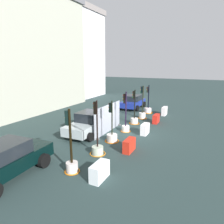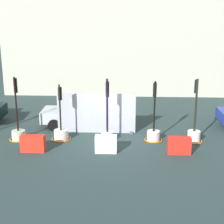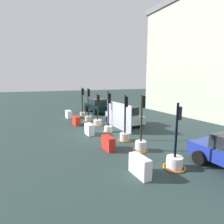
{
  "view_description": "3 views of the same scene",
  "coord_description": "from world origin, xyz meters",
  "views": [
    {
      "loc": [
        -13.73,
        -5.34,
        5.11
      ],
      "look_at": [
        -1.26,
        0.8,
        1.77
      ],
      "focal_mm": 32.28,
      "sensor_mm": 36.0,
      "label": 1
    },
    {
      "loc": [
        1.04,
        -15.53,
        5.86
      ],
      "look_at": [
        0.29,
        0.01,
        1.54
      ],
      "focal_mm": 54.29,
      "sensor_mm": 36.0,
      "label": 2
    },
    {
      "loc": [
        12.38,
        -5.43,
        3.88
      ],
      "look_at": [
        0.32,
        0.45,
        1.58
      ],
      "focal_mm": 29.45,
      "sensor_mm": 36.0,
      "label": 3
    }
  ],
  "objects": [
    {
      "name": "car_black_sedan",
      "position": [
        -8.34,
        2.74,
        0.82
      ],
      "size": [
        4.57,
        2.38,
        1.66
      ],
      "color": "black",
      "rests_on": "ground_plane"
    },
    {
      "name": "construction_barrier_0",
      "position": [
        -6.64,
        -1.22,
        0.39
      ],
      "size": [
        1.11,
        0.48,
        0.78
      ],
      "color": "white",
      "rests_on": "ground_plane"
    },
    {
      "name": "site_fence_panel",
      "position": [
        -0.61,
        1.45,
        1.02
      ],
      "size": [
        4.11,
        0.5,
        2.12
      ],
      "color": "#9398A5",
      "rests_on": "ground_plane"
    },
    {
      "name": "ground_plane",
      "position": [
        0.0,
        0.0,
        0.0
      ],
      "size": [
        120.0,
        120.0,
        0.0
      ],
      "primitive_type": "plane",
      "color": "#253635"
    },
    {
      "name": "construction_barrier_1",
      "position": [
        -3.24,
        -1.32,
        0.38
      ],
      "size": [
        1.09,
        0.43,
        0.76
      ],
      "color": "red",
      "rests_on": "ground_plane"
    },
    {
      "name": "traffic_light_2",
      "position": [
        -2.27,
        0.31,
        0.41
      ],
      "size": [
        0.96,
        0.96,
        2.8
      ],
      "color": "beige",
      "rests_on": "ground_plane"
    },
    {
      "name": "traffic_light_6",
      "position": [
        6.69,
        0.45,
        0.41
      ],
      "size": [
        1.01,
        1.01,
        2.96
      ],
      "color": "silver",
      "rests_on": "ground_plane"
    },
    {
      "name": "traffic_light_5",
      "position": [
        4.29,
        0.31,
        0.54
      ],
      "size": [
        0.85,
        0.85,
        3.13
      ],
      "color": "silver",
      "rests_on": "ground_plane"
    },
    {
      "name": "construction_barrier_4",
      "position": [
        6.55,
        -1.32,
        0.42
      ],
      "size": [
        1.13,
        0.39,
        0.84
      ],
      "color": "silver",
      "rests_on": "ground_plane"
    },
    {
      "name": "traffic_light_0",
      "position": [
        -6.67,
        0.31,
        0.64
      ],
      "size": [
        0.75,
        0.75,
        3.14
      ],
      "color": "beige",
      "rests_on": "ground_plane"
    },
    {
      "name": "traffic_light_1",
      "position": [
        -4.4,
        0.2,
        0.45
      ],
      "size": [
        0.92,
        0.92,
        3.17
      ],
      "color": "#ABB7A1",
      "rests_on": "ground_plane"
    },
    {
      "name": "traffic_light_3",
      "position": [
        0.04,
        0.28,
        0.58
      ],
      "size": [
        0.78,
        0.78,
        3.1
      ],
      "color": "silver",
      "rests_on": "ground_plane"
    },
    {
      "name": "construction_barrier_3",
      "position": [
        3.36,
        -1.26,
        0.38
      ],
      "size": [
        1.03,
        0.4,
        0.77
      ],
      "color": "red",
      "rests_on": "ground_plane"
    },
    {
      "name": "construction_barrier_2",
      "position": [
        0.08,
        -1.26,
        0.4
      ],
      "size": [
        0.97,
        0.43,
        0.79
      ],
      "color": "white",
      "rests_on": "ground_plane"
    },
    {
      "name": "traffic_light_4",
      "position": [
        2.33,
        0.41,
        0.48
      ],
      "size": [
        0.9,
        0.9,
        2.98
      ],
      "color": "beige",
      "rests_on": "ground_plane"
    },
    {
      "name": "car_silver_hatchback",
      "position": [
        -1.61,
        2.62,
        0.79
      ],
      "size": [
        4.13,
        2.24,
        1.62
      ],
      "color": "#A8B4B8",
      "rests_on": "ground_plane"
    }
  ]
}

